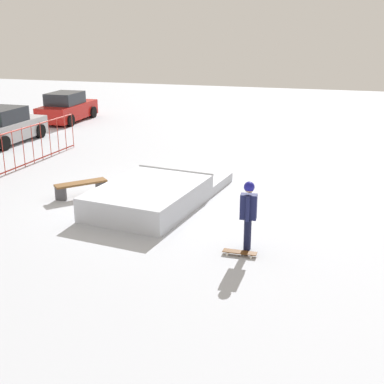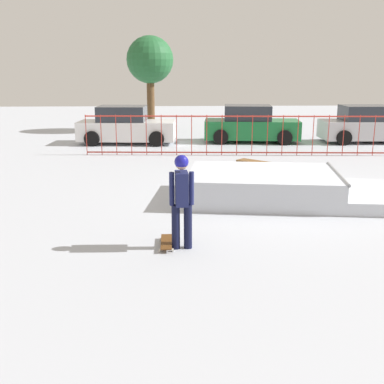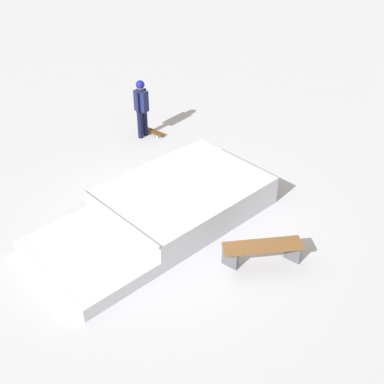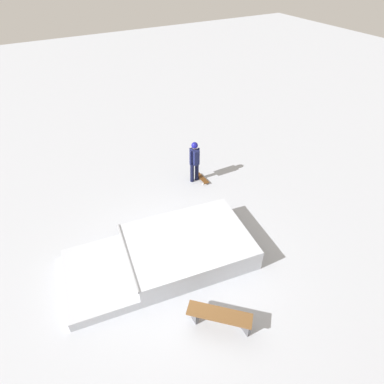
% 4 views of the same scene
% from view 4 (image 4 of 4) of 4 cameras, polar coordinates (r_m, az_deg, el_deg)
% --- Properties ---
extents(ground_plane, '(60.00, 60.00, 0.00)m').
position_cam_4_polar(ground_plane, '(10.00, -2.75, -12.32)').
color(ground_plane, '#B2B7C1').
extents(skate_ramp, '(5.70, 3.31, 0.74)m').
position_cam_4_polar(skate_ramp, '(9.88, -3.34, -10.38)').
color(skate_ramp, silver).
rests_on(skate_ramp, ground).
extents(skater, '(0.44, 0.39, 1.73)m').
position_cam_4_polar(skater, '(12.52, 0.44, 5.80)').
color(skater, black).
rests_on(skater, ground).
extents(skateboard, '(0.26, 0.80, 0.09)m').
position_cam_4_polar(skateboard, '(13.08, 1.77, 2.43)').
color(skateboard, '#593314').
rests_on(skateboard, ground).
extents(park_bench, '(1.44, 1.39, 0.48)m').
position_cam_4_polar(park_bench, '(8.59, 4.80, -20.87)').
color(park_bench, brown).
rests_on(park_bench, ground).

